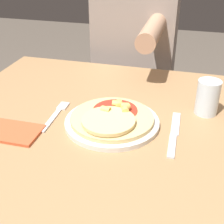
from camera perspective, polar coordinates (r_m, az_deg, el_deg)
The scene contains 8 objects.
dining_table at distance 0.97m, azimuth 1.42°, elevation -7.87°, with size 1.08×0.84×0.77m.
plate at distance 0.88m, azimuth 0.00°, elevation -1.87°, with size 0.27×0.27×0.01m.
pizza at distance 0.86m, azimuth -0.01°, elevation -1.01°, with size 0.23×0.23×0.04m.
fork at distance 0.94m, azimuth -10.15°, elevation -0.37°, with size 0.03×0.18×0.00m.
knife at distance 0.85m, azimuth 11.26°, elevation -3.96°, with size 0.03×0.22×0.00m.
drinking_glass at distance 0.95m, azimuth 17.08°, elevation 2.58°, with size 0.07×0.07×0.10m.
napkin at distance 0.88m, azimuth -17.57°, elevation -3.50°, with size 0.14×0.10×0.01m.
person_diner at distance 1.49m, azimuth 4.20°, elevation 10.04°, with size 0.36×0.52×1.26m.
Camera 1 is at (0.17, -0.75, 1.24)m, focal length 50.00 mm.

